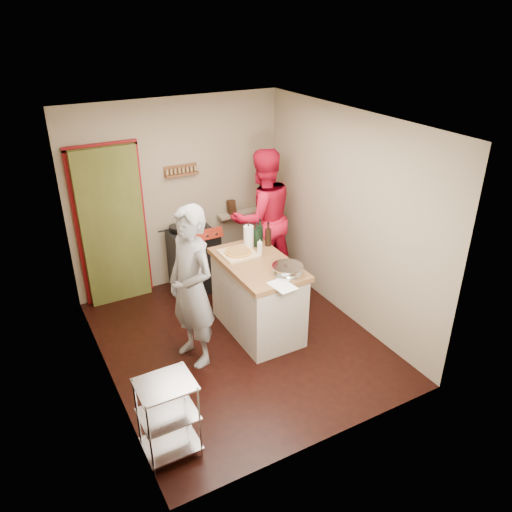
{
  "coord_description": "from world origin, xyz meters",
  "views": [
    {
      "loc": [
        -2.17,
        -4.4,
        3.6
      ],
      "look_at": [
        0.25,
        0.0,
        1.08
      ],
      "focal_mm": 35.0,
      "sensor_mm": 36.0,
      "label": 1
    }
  ],
  "objects_px": {
    "stove": "(194,259)",
    "island": "(258,295)",
    "wire_shelving": "(168,415)",
    "person_red": "(262,218)",
    "person_stripe": "(191,288)"
  },
  "relations": [
    {
      "from": "stove",
      "to": "person_red",
      "type": "relative_size",
      "value": 0.52
    },
    {
      "from": "stove",
      "to": "wire_shelving",
      "type": "relative_size",
      "value": 1.26
    },
    {
      "from": "person_stripe",
      "to": "stove",
      "type": "bearing_deg",
      "value": 144.15
    },
    {
      "from": "island",
      "to": "person_stripe",
      "type": "distance_m",
      "value": 1.0
    },
    {
      "from": "wire_shelving",
      "to": "person_red",
      "type": "bearing_deg",
      "value": 46.31
    },
    {
      "from": "wire_shelving",
      "to": "island",
      "type": "relative_size",
      "value": 0.57
    },
    {
      "from": "person_stripe",
      "to": "island",
      "type": "bearing_deg",
      "value": 85.98
    },
    {
      "from": "wire_shelving",
      "to": "person_red",
      "type": "xyz_separation_m",
      "value": [
        2.28,
        2.39,
        0.53
      ]
    },
    {
      "from": "wire_shelving",
      "to": "island",
      "type": "height_order",
      "value": "island"
    },
    {
      "from": "person_stripe",
      "to": "person_red",
      "type": "xyz_separation_m",
      "value": [
        1.56,
        1.23,
        0.05
      ]
    },
    {
      "from": "stove",
      "to": "island",
      "type": "distance_m",
      "value": 1.35
    },
    {
      "from": "wire_shelving",
      "to": "person_red",
      "type": "relative_size",
      "value": 0.41
    },
    {
      "from": "wire_shelving",
      "to": "island",
      "type": "xyz_separation_m",
      "value": [
        1.61,
        1.3,
        0.06
      ]
    },
    {
      "from": "island",
      "to": "person_red",
      "type": "xyz_separation_m",
      "value": [
        0.67,
        1.09,
        0.48
      ]
    },
    {
      "from": "wire_shelving",
      "to": "person_red",
      "type": "height_order",
      "value": "person_red"
    }
  ]
}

